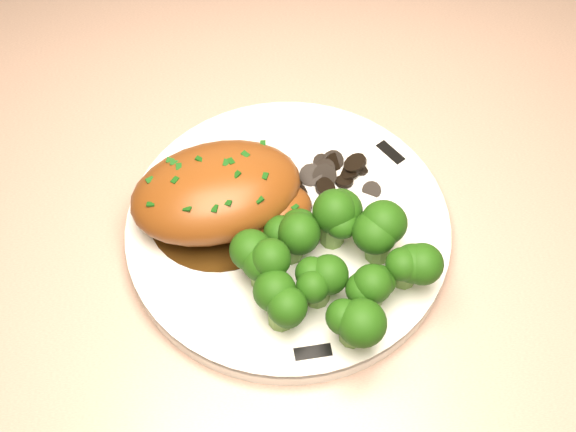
{
  "coord_description": "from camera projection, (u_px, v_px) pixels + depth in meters",
  "views": [
    {
      "loc": [
        -0.18,
        1.24,
        1.5
      ],
      "look_at": [
        -0.15,
        1.58,
        1.0
      ],
      "focal_mm": 45.0,
      "sensor_mm": 36.0,
      "label": 1
    }
  ],
  "objects": [
    {
      "name": "rim_accent_0",
      "position": [
        390.0,
        153.0,
        0.66
      ],
      "size": [
        0.02,
        0.03,
        0.0
      ],
      "primitive_type": "cube",
      "rotation": [
        0.0,
        0.0,
        2.18
      ],
      "color": "black",
      "rests_on": "plate"
    },
    {
      "name": "gravy_pool",
      "position": [
        219.0,
        211.0,
        0.62
      ],
      "size": [
        0.12,
        0.12,
        0.0
      ],
      "primitive_type": "cylinder",
      "color": "#341E09",
      "rests_on": "plate"
    },
    {
      "name": "counter",
      "position": [
        369.0,
        351.0,
        1.09
      ],
      "size": [
        2.25,
        0.74,
        1.09
      ],
      "color": "brown",
      "rests_on": "ground"
    },
    {
      "name": "rim_accent_2",
      "position": [
        313.0,
        352.0,
        0.55
      ],
      "size": [
        0.03,
        0.01,
        0.0
      ],
      "primitive_type": "cube",
      "rotation": [
        0.0,
        0.0,
        6.37
      ],
      "color": "black",
      "rests_on": "plate"
    },
    {
      "name": "broccoli_florets",
      "position": [
        333.0,
        268.0,
        0.56
      ],
      "size": [
        0.14,
        0.12,
        0.05
      ],
      "rotation": [
        0.0,
        0.0,
        0.43
      ],
      "color": "olive",
      "rests_on": "plate"
    },
    {
      "name": "plate",
      "position": [
        288.0,
        228.0,
        0.63
      ],
      "size": [
        0.32,
        0.32,
        0.02
      ],
      "primitive_type": "cylinder",
      "rotation": [
        0.0,
        0.0,
        -0.17
      ],
      "color": "white",
      "rests_on": "counter"
    },
    {
      "name": "mushroom_pile",
      "position": [
        329.0,
        187.0,
        0.63
      ],
      "size": [
        0.08,
        0.06,
        0.02
      ],
      "color": "black",
      "rests_on": "plate"
    },
    {
      "name": "chicken_breast",
      "position": [
        223.0,
        194.0,
        0.6
      ],
      "size": [
        0.17,
        0.13,
        0.06
      ],
      "rotation": [
        0.0,
        0.0,
        0.23
      ],
      "color": "brown",
      "rests_on": "plate"
    },
    {
      "name": "rim_accent_1",
      "position": [
        161.0,
        182.0,
        0.64
      ],
      "size": [
        0.02,
        0.03,
        0.0
      ],
      "primitive_type": "cube",
      "rotation": [
        0.0,
        0.0,
        4.27
      ],
      "color": "black",
      "rests_on": "plate"
    }
  ]
}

